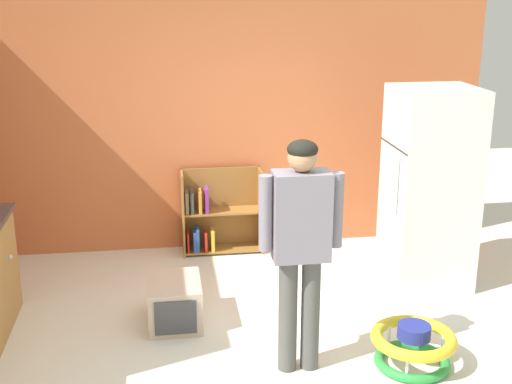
# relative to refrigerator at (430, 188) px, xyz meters

# --- Properties ---
(ground_plane) EXTENTS (12.00, 12.00, 0.00)m
(ground_plane) POSITION_rel_refrigerator_xyz_m (-1.66, -1.13, -0.89)
(ground_plane) COLOR silver
(ground_plane) RESTS_ON ground
(back_wall) EXTENTS (5.20, 0.06, 2.70)m
(back_wall) POSITION_rel_refrigerator_xyz_m (-1.66, 1.20, 0.46)
(back_wall) COLOR #CB6A3D
(back_wall) RESTS_ON ground
(refrigerator) EXTENTS (0.73, 0.68, 1.78)m
(refrigerator) POSITION_rel_refrigerator_xyz_m (0.00, 0.00, 0.00)
(refrigerator) COLOR white
(refrigerator) RESTS_ON ground
(bookshelf) EXTENTS (0.80, 0.28, 0.85)m
(bookshelf) POSITION_rel_refrigerator_xyz_m (-1.81, 1.01, -0.52)
(bookshelf) COLOR olive
(bookshelf) RESTS_ON ground
(standing_person) EXTENTS (0.57, 0.22, 1.66)m
(standing_person) POSITION_rel_refrigerator_xyz_m (-1.43, -1.28, 0.10)
(standing_person) COLOR #50504D
(standing_person) RESTS_ON ground
(baby_walker) EXTENTS (0.60, 0.60, 0.32)m
(baby_walker) POSITION_rel_refrigerator_xyz_m (-0.62, -1.38, -0.73)
(baby_walker) COLOR green
(baby_walker) RESTS_ON ground
(pet_carrier) EXTENTS (0.42, 0.55, 0.36)m
(pet_carrier) POSITION_rel_refrigerator_xyz_m (-2.27, -0.49, -0.71)
(pet_carrier) COLOR beige
(pet_carrier) RESTS_ON ground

